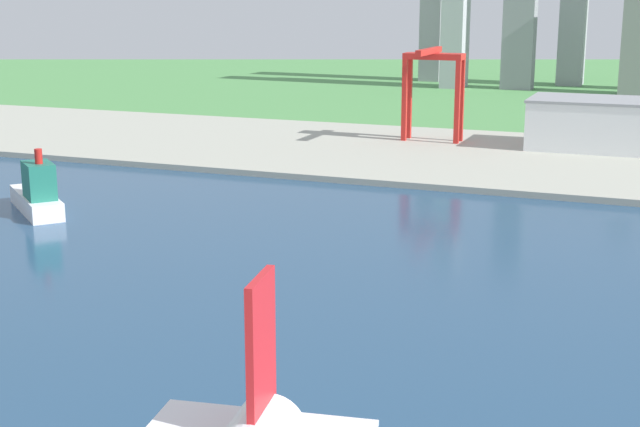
# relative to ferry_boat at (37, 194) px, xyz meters

# --- Properties ---
(ground_plane) EXTENTS (2400.00, 2400.00, 0.00)m
(ground_plane) POSITION_rel_ferry_boat_xyz_m (142.48, -39.66, -6.37)
(ground_plane) COLOR #4E8E4C
(water_bay) EXTENTS (840.00, 360.00, 0.15)m
(water_bay) POSITION_rel_ferry_boat_xyz_m (142.48, -99.66, -6.29)
(water_bay) COLOR navy
(water_bay) RESTS_ON ground
(industrial_pier) EXTENTS (840.00, 140.00, 2.50)m
(industrial_pier) POSITION_rel_ferry_boat_xyz_m (142.48, 150.34, -5.12)
(industrial_pier) COLOR #A6A798
(industrial_pier) RESTS_ON ground
(ferry_boat) EXTENTS (35.42, 32.22, 21.91)m
(ferry_boat) POSITION_rel_ferry_boat_xyz_m (0.00, 0.00, 0.00)
(ferry_boat) COLOR white
(ferry_boat) RESTS_ON water_bay
(port_crane_red) EXTENTS (27.28, 36.79, 43.04)m
(port_crane_red) POSITION_rel_ferry_boat_xyz_m (83.31, 177.25, 27.05)
(port_crane_red) COLOR red
(port_crane_red) RESTS_ON industrial_pier
(warehouse_main) EXTENTS (60.28, 38.82, 22.08)m
(warehouse_main) POSITION_rel_ferry_boat_xyz_m (157.47, 183.65, 7.20)
(warehouse_main) COLOR white
(warehouse_main) RESTS_ON industrial_pier
(distant_skyline) EXTENTS (216.71, 78.36, 158.22)m
(distant_skyline) POSITION_rel_ferry_boat_xyz_m (94.13, 480.05, 58.91)
(distant_skyline) COLOR gray
(distant_skyline) RESTS_ON ground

